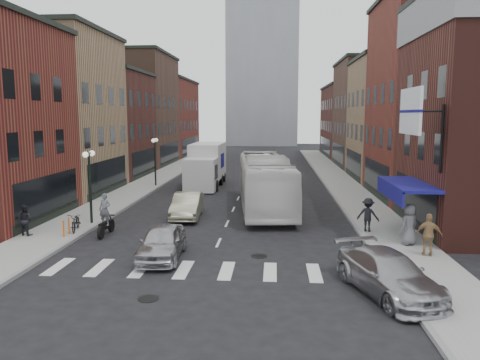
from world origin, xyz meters
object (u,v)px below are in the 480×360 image
object	(u,v)px
streetlamp_far	(155,153)
ped_left_solo	(25,220)
sedan_left_far	(187,206)
parked_bicycle	(76,222)
motorcycle_rider	(105,216)
curb_car	(388,274)
transit_bus	(265,182)
box_truck	(206,166)
ped_right_c	(409,224)
bike_rack	(66,227)
streetlamp_near	(90,173)
sedan_left_near	(162,242)
ped_right_b	(429,235)
billboard_sign	(412,113)
ped_right_a	(368,215)

from	to	relation	value
streetlamp_far	ped_left_solo	distance (m)	17.10
sedan_left_far	parked_bicycle	bearing A→B (deg)	-143.72
motorcycle_rider	curb_car	xyz separation A→B (m)	(12.33, -6.91, -0.30)
transit_bus	ped_left_solo	bearing A→B (deg)	-150.12
box_truck	ped_right_c	bearing A→B (deg)	-54.98
motorcycle_rider	bike_rack	bearing A→B (deg)	-154.51
streetlamp_near	transit_bus	bearing A→B (deg)	29.81
streetlamp_far	ped_left_solo	xyz separation A→B (m)	(-2.20, -16.84, -1.99)
box_truck	sedan_left_near	distance (m)	20.21
bike_rack	sedan_left_far	bearing A→B (deg)	44.48
curb_car	ped_right_c	bearing A→B (deg)	49.87
ped_right_b	ped_right_c	bearing A→B (deg)	-63.97
motorcycle_rider	ped_left_solo	xyz separation A→B (m)	(-3.77, -0.75, -0.09)
billboard_sign	streetlamp_far	size ratio (longest dim) A/B	0.90
transit_bus	sedan_left_far	distance (m)	5.55
streetlamp_near	ped_right_b	world-z (taller)	streetlamp_near
motorcycle_rider	streetlamp_near	bearing A→B (deg)	133.46
streetlamp_far	sedan_left_near	size ratio (longest dim) A/B	0.98
streetlamp_far	box_truck	world-z (taller)	streetlamp_far
parked_bicycle	ped_right_c	world-z (taller)	ped_right_c
motorcycle_rider	ped_left_solo	bearing A→B (deg)	-162.21
streetlamp_near	ped_left_solo	world-z (taller)	streetlamp_near
sedan_left_near	sedan_left_far	size ratio (longest dim) A/B	0.94
sedan_left_near	bike_rack	bearing A→B (deg)	149.50
motorcycle_rider	transit_bus	size ratio (longest dim) A/B	0.17
streetlamp_near	sedan_left_near	size ratio (longest dim) A/B	0.98
sedan_left_near	curb_car	bearing A→B (deg)	-24.10
billboard_sign	sedan_left_near	xyz separation A→B (m)	(-10.67, -2.12, -5.42)
transit_bus	ped_right_b	world-z (taller)	transit_bus
billboard_sign	ped_right_a	bearing A→B (deg)	113.69
bike_rack	ped_right_c	xyz separation A→B (m)	(16.38, -0.52, 0.55)
streetlamp_near	ped_right_c	bearing A→B (deg)	-11.25
box_truck	sedan_left_far	size ratio (longest dim) A/B	1.88
streetlamp_far	box_truck	xyz separation A→B (m)	(4.23, 0.54, -1.13)
streetlamp_far	motorcycle_rider	distance (m)	16.28
motorcycle_rider	curb_car	size ratio (longest dim) A/B	0.44
billboard_sign	streetlamp_far	xyz separation A→B (m)	(-15.99, 17.50, -3.22)
parked_bicycle	ped_left_solo	distance (m)	2.37
motorcycle_rider	sedan_left_near	bearing A→B (deg)	-36.83
streetlamp_far	ped_right_a	xyz separation A→B (m)	(14.80, -14.80, -1.90)
bike_rack	transit_bus	size ratio (longest dim) A/B	0.06
bike_rack	streetlamp_far	bearing A→B (deg)	89.31
sedan_left_near	ped_right_b	world-z (taller)	ped_right_b
streetlamp_near	parked_bicycle	bearing A→B (deg)	-93.21
sedan_left_near	streetlamp_near	bearing A→B (deg)	130.80
streetlamp_near	ped_left_solo	xyz separation A→B (m)	(-2.20, -2.84, -1.99)
curb_car	parked_bicycle	xyz separation A→B (m)	(-14.00, 7.22, -0.10)
transit_bus	streetlamp_far	bearing A→B (deg)	132.11
streetlamp_far	curb_car	xyz separation A→B (m)	(13.90, -23.00, -2.20)
bike_rack	streetlamp_near	bearing A→B (deg)	85.76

